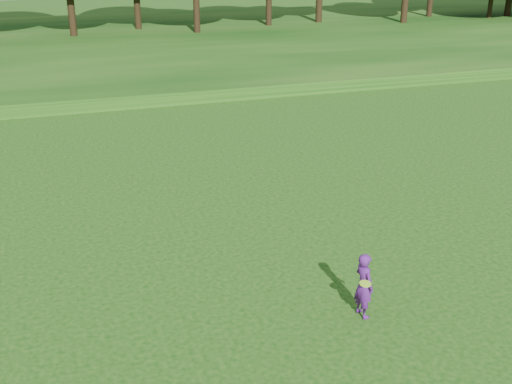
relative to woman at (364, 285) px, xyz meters
name	(u,v)px	position (x,y,z in m)	size (l,w,h in m)	color
ground	(280,373)	(-2.23, -1.24, -0.71)	(140.00, 140.00, 0.00)	#0F410C
berm	(101,47)	(-2.23, 32.76, -0.41)	(130.00, 30.00, 0.60)	#0F410C
walking_path	(130,104)	(-2.23, 18.76, -0.69)	(130.00, 1.60, 0.04)	gray
woman	(364,285)	(0.00, 0.00, 0.00)	(0.44, 0.67, 1.41)	#5B1C7E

